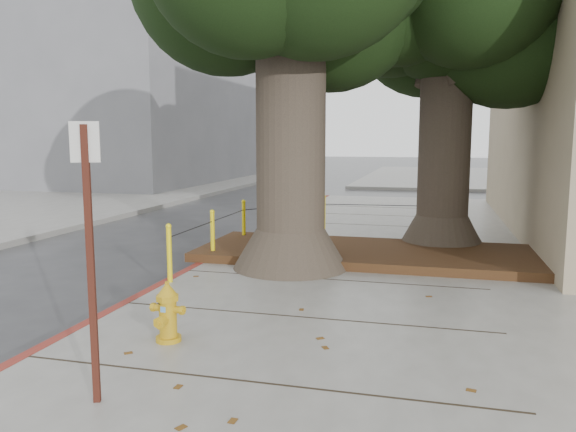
# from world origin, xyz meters

# --- Properties ---
(ground) EXTENTS (140.00, 140.00, 0.00)m
(ground) POSITION_xyz_m (0.00, 0.00, 0.00)
(ground) COLOR #28282B
(ground) RESTS_ON ground
(sidewalk_far) EXTENTS (16.00, 20.00, 0.15)m
(sidewalk_far) POSITION_xyz_m (6.00, 30.00, 0.07)
(sidewalk_far) COLOR slate
(sidewalk_far) RESTS_ON ground
(curb_red) EXTENTS (0.14, 26.00, 0.16)m
(curb_red) POSITION_xyz_m (-2.00, 2.50, 0.07)
(curb_red) COLOR maroon
(curb_red) RESTS_ON ground
(planter_bed) EXTENTS (6.40, 2.60, 0.16)m
(planter_bed) POSITION_xyz_m (0.90, 3.90, 0.23)
(planter_bed) COLOR black
(planter_bed) RESTS_ON sidewalk_main
(building_far_grey) EXTENTS (12.00, 16.00, 12.00)m
(building_far_grey) POSITION_xyz_m (-15.00, 22.00, 6.00)
(building_far_grey) COLOR slate
(building_far_grey) RESTS_ON ground
(building_far_white) EXTENTS (12.00, 18.00, 15.00)m
(building_far_white) POSITION_xyz_m (-17.00, 45.00, 7.50)
(building_far_white) COLOR silver
(building_far_white) RESTS_ON ground
(tree_far) EXTENTS (4.50, 3.80, 7.17)m
(tree_far) POSITION_xyz_m (2.64, 5.32, 5.02)
(tree_far) COLOR #4C3F33
(tree_far) RESTS_ON sidewalk_main
(bollard_ring) EXTENTS (3.79, 5.39, 0.95)m
(bollard_ring) POSITION_xyz_m (-0.87, 4.38, 0.66)
(bollard_ring) COLOR yellow
(bollard_ring) RESTS_ON sidewalk_main
(fire_hydrant) EXTENTS (0.36, 0.33, 0.69)m
(fire_hydrant) POSITION_xyz_m (-0.72, -1.22, 0.49)
(fire_hydrant) COLOR gold
(fire_hydrant) RESTS_ON sidewalk_main
(signpost) EXTENTS (0.23, 0.10, 2.40)m
(signpost) POSITION_xyz_m (-0.65, -2.71, 1.51)
(signpost) COLOR #471911
(signpost) RESTS_ON sidewalk_main
(car_silver) EXTENTS (3.64, 1.86, 1.19)m
(car_silver) POSITION_xyz_m (6.40, 17.84, 0.59)
(car_silver) COLOR #949498
(car_silver) RESTS_ON ground
(car_red) EXTENTS (3.41, 1.45, 1.09)m
(car_red) POSITION_xyz_m (7.60, 18.66, 0.55)
(car_red) COLOR maroon
(car_red) RESTS_ON ground
(car_dark) EXTENTS (2.05, 4.30, 1.21)m
(car_dark) POSITION_xyz_m (-12.11, 19.69, 0.60)
(car_dark) COLOR black
(car_dark) RESTS_ON ground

